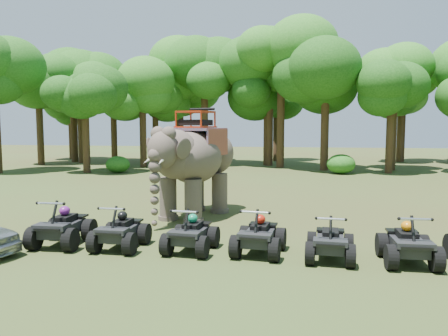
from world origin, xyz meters
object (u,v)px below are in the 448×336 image
(atv_0, at_px, (62,222))
(atv_1, at_px, (120,226))
(atv_2, at_px, (191,229))
(atv_3, at_px, (259,230))
(atv_4, at_px, (330,237))
(atv_5, at_px, (408,238))
(elephant, at_px, (195,163))

(atv_0, bearing_deg, atv_1, -3.59)
(atv_2, bearing_deg, atv_3, 6.62)
(atv_1, relative_size, atv_4, 1.04)
(atv_1, height_order, atv_2, atv_1)
(atv_4, distance_m, atv_5, 1.80)
(atv_2, relative_size, atv_3, 0.97)
(atv_1, distance_m, atv_5, 7.28)
(atv_0, bearing_deg, atv_5, -2.91)
(atv_1, relative_size, atv_2, 1.02)
(atv_1, xyz_separation_m, atv_5, (7.28, -0.14, 0.01))
(atv_0, distance_m, atv_1, 1.71)
(atv_2, bearing_deg, atv_1, -174.37)
(atv_1, distance_m, atv_2, 1.93)
(atv_0, height_order, atv_3, atv_0)
(elephant, height_order, atv_5, elephant)
(atv_1, relative_size, atv_5, 0.98)
(atv_5, bearing_deg, atv_1, 178.40)
(atv_2, xyz_separation_m, atv_4, (3.54, -0.17, -0.01))
(atv_2, distance_m, atv_4, 3.54)
(elephant, xyz_separation_m, atv_1, (-1.02, -4.45, -1.35))
(atv_2, distance_m, atv_3, 1.78)
(elephant, distance_m, atv_1, 4.76)
(atv_0, xyz_separation_m, atv_1, (1.71, -0.06, -0.05))
(atv_2, height_order, atv_4, atv_2)
(atv_0, bearing_deg, atv_4, -3.21)
(elephant, relative_size, atv_5, 2.80)
(atv_0, bearing_deg, atv_2, -2.08)
(atv_0, xyz_separation_m, atv_2, (3.64, -0.03, -0.06))
(elephant, distance_m, atv_2, 4.72)
(atv_1, bearing_deg, atv_5, 0.04)
(elephant, relative_size, atv_4, 2.96)
(elephant, height_order, atv_0, elephant)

